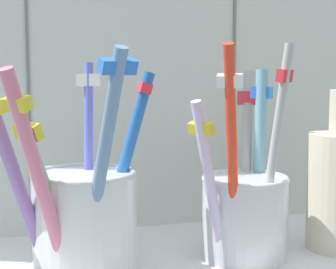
% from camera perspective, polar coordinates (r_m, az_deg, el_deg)
% --- Properties ---
extents(tile_wall_back, '(0.64, 0.02, 0.45)m').
position_cam_1_polar(tile_wall_back, '(0.58, -3.56, 10.78)').
color(tile_wall_back, silver).
rests_on(tile_wall_back, ground).
extents(toothbrush_cup_left, '(0.14, 0.12, 0.18)m').
position_cam_1_polar(toothbrush_cup_left, '(0.45, -8.82, -8.18)').
color(toothbrush_cup_left, white).
rests_on(toothbrush_cup_left, counter_slab).
extents(toothbrush_cup_right, '(0.10, 0.13, 0.19)m').
position_cam_1_polar(toothbrush_cup_right, '(0.49, 7.97, -7.37)').
color(toothbrush_cup_right, silver).
rests_on(toothbrush_cup_right, counter_slab).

